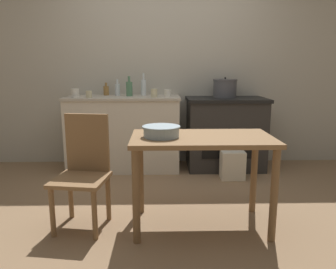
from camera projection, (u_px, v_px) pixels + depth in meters
The scene contains 17 objects.
ground_plane at pixel (169, 208), 2.99m from camera, with size 14.00×14.00×0.00m, color #896B4C.
wall_back at pixel (166, 67), 4.29m from camera, with size 8.00×0.07×2.55m.
counter_cabinet at pixel (124, 133), 4.12m from camera, with size 1.39×0.62×0.92m.
stove at pixel (225, 133), 4.15m from camera, with size 0.98×0.63×0.90m.
work_table at pixel (202, 151), 2.55m from camera, with size 1.09×0.61×0.74m.
chair at pixel (84, 169), 2.62m from camera, with size 0.46×0.46×0.90m.
flour_sack at pixel (232, 165), 3.76m from camera, with size 0.27×0.19×0.33m, color beige.
stock_pot at pixel (225, 88), 4.11m from camera, with size 0.30×0.30×0.25m.
mixing_bowl_large at pixel (161, 131), 2.49m from camera, with size 0.29×0.29×0.09m.
bottle_far_left at pixel (129, 88), 4.05m from camera, with size 0.08×0.08×0.24m.
bottle_left at pixel (106, 90), 4.19m from camera, with size 0.07×0.07×0.16m.
bottle_mid_left at pixel (117, 89), 4.14m from camera, with size 0.06×0.06×0.20m.
bottle_center_left at pixel (144, 87), 4.13m from camera, with size 0.07×0.07×0.28m.
cup_center at pixel (168, 93), 4.00m from camera, with size 0.09×0.09×0.09m, color silver.
cup_center_right at pixel (154, 93), 3.88m from camera, with size 0.08×0.08×0.10m, color beige.
cup_mid_right at pixel (75, 93), 3.92m from camera, with size 0.09×0.09×0.10m, color silver.
cup_right at pixel (89, 94), 3.85m from camera, with size 0.07×0.07×0.08m, color beige.
Camera 1 is at (-0.08, -2.80, 1.26)m, focal length 35.00 mm.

